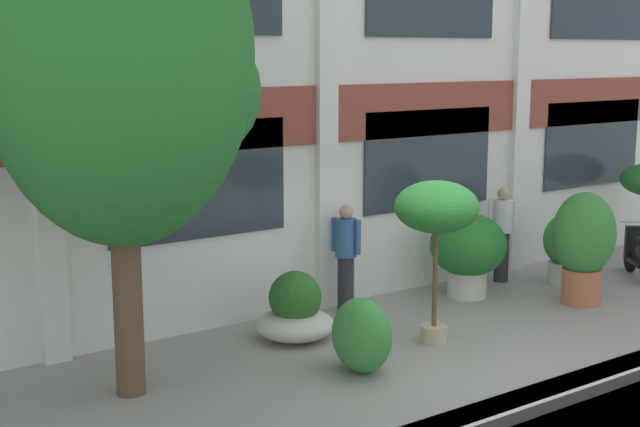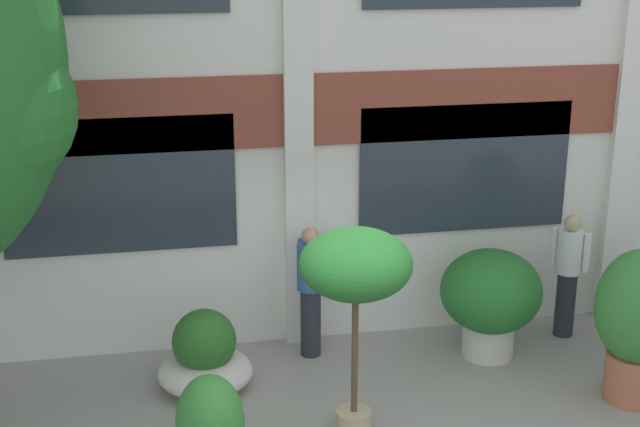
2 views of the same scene
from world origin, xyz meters
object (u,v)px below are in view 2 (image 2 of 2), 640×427
Objects in this scene: potted_plant_wide_bowl at (205,358)px; potted_plant_fluted_column at (639,317)px; potted_plant_stone_basin at (491,296)px; resident_watching_tracks at (568,271)px; potted_plant_tall_urn at (356,270)px; topiary_hedge at (210,422)px; resident_by_doorway at (311,287)px.

potted_plant_fluted_column is at bearing -13.89° from potted_plant_wide_bowl.
potted_plant_stone_basin is 0.83× the size of resident_watching_tracks.
resident_watching_tracks is (-0.00, 1.76, -0.12)m from potted_plant_fluted_column.
potted_plant_stone_basin reaches higher than potted_plant_wide_bowl.
potted_plant_stone_basin is (2.10, 1.45, -1.06)m from potted_plant_tall_urn.
topiary_hedge is at bearing -175.32° from potted_plant_fluted_column.
resident_by_doorway is at bearing 168.61° from potted_plant_stone_basin.
topiary_hedge is (-0.06, -1.60, 0.10)m from potted_plant_wide_bowl.
resident_watching_tracks is (3.46, -0.08, -0.01)m from resident_by_doorway.
potted_plant_fluted_column is 4.95m from topiary_hedge.
potted_plant_wide_bowl is at bearing -39.65° from resident_watching_tracks.
potted_plant_tall_urn reaches higher than potted_plant_fluted_column.
potted_plant_fluted_column is 1.76m from resident_watching_tracks.
potted_plant_fluted_column is 1.31× the size of potted_plant_stone_basin.
potted_plant_fluted_column is 1.86m from potted_plant_stone_basin.
potted_plant_wide_bowl is (-1.52, 1.26, -1.49)m from potted_plant_tall_urn.
resident_by_doorway is at bearing 57.05° from topiary_hedge.
potted_plant_fluted_column reaches higher than resident_by_doorway.
resident_watching_tracks is (3.33, 1.82, -0.97)m from potted_plant_tall_urn.
potted_plant_wide_bowl is at bearing 3.71° from resident_by_doorway.
potted_plant_stone_basin is 1.28m from resident_watching_tracks.
potted_plant_stone_basin is at bearing 34.52° from potted_plant_tall_urn.
topiary_hedge is at bearing -167.90° from potted_plant_tall_urn.
potted_plant_stone_basin is 4.10m from topiary_hedge.
resident_watching_tracks is (1.22, 0.37, 0.09)m from potted_plant_stone_basin.
resident_watching_tracks reaches higher than topiary_hedge.
potted_plant_stone_basin is at bearing 25.86° from topiary_hedge.
potted_plant_wide_bowl is 4.91m from resident_watching_tracks.
resident_watching_tracks is at bearing 6.54° from potted_plant_wide_bowl.
resident_watching_tracks is at bearing 23.75° from topiary_hedge.
topiary_hedge is at bearing 36.36° from resident_by_doorway.
potted_plant_tall_urn reaches higher than potted_plant_stone_basin.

